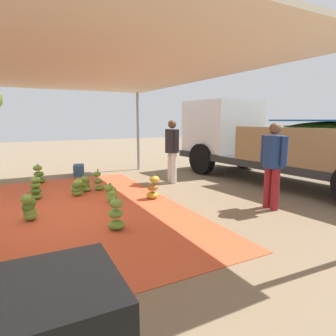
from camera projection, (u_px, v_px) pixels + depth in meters
ground_plane at (186, 194)px, 6.96m from camera, size 40.00×40.00×0.00m
tarp_orange at (54, 212)px, 5.58m from camera, size 6.43×4.84×0.01m
tent_canopy at (38, 69)px, 5.10m from camera, size 8.00×7.00×2.77m
banana_bunch_0 at (98, 182)px, 7.23m from camera, size 0.34×0.35×0.55m
banana_bunch_1 at (85, 184)px, 7.13m from camera, size 0.33×0.33×0.45m
banana_bunch_3 at (29, 208)px, 5.09m from camera, size 0.33×0.33×0.52m
banana_bunch_6 at (77, 188)px, 6.76m from camera, size 0.34×0.34×0.44m
banana_bunch_7 at (111, 193)px, 6.25m from camera, size 0.37×0.34×0.43m
banana_bunch_8 at (36, 189)px, 6.47m from camera, size 0.36×0.36×0.56m
banana_bunch_9 at (116, 215)px, 4.70m from camera, size 0.37×0.34×0.55m
banana_bunch_10 at (153, 188)px, 6.51m from camera, size 0.37×0.37×0.56m
banana_bunch_12 at (39, 175)px, 8.09m from camera, size 0.41×0.41×0.55m
cargo_truck_main at (277, 140)px, 8.23m from camera, size 7.13×3.02×2.40m
worker_0 at (273, 159)px, 5.68m from camera, size 0.63×0.39×1.73m
worker_1 at (172, 147)px, 8.06m from camera, size 0.65×0.40×1.77m
crate_0 at (79, 170)px, 9.19m from camera, size 0.55×0.42×0.36m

